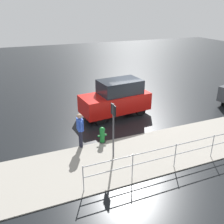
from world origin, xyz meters
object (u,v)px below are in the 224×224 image
Objects in this scene: fire_hydrant at (102,135)px; sign_post at (113,123)px; pedestrian at (80,128)px; moving_hatchback at (116,98)px.

fire_hydrant is 1.76m from sign_post.
sign_post reaches higher than pedestrian.
fire_hydrant is (1.88, 2.73, -0.63)m from moving_hatchback.
sign_post reaches higher than moving_hatchback.
pedestrian reaches higher than fire_hydrant.
pedestrian is (2.89, 2.70, -0.07)m from moving_hatchback.
sign_post reaches higher than fire_hydrant.
pedestrian is 1.78m from sign_post.
fire_hydrant is at bearing 178.71° from pedestrian.
fire_hydrant is 1.16m from pedestrian.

